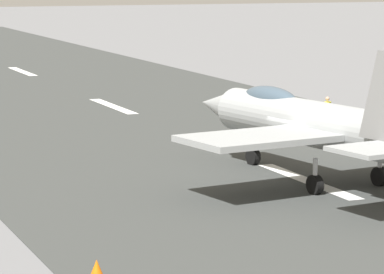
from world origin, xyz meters
TOP-DOWN VIEW (x-y plane):
  - ground_plane at (0.00, 0.00)m, footprint 400.00×400.00m
  - runway_strip at (-0.02, 0.00)m, footprint 240.00×26.00m
  - fighter_jet at (-0.91, -0.31)m, footprint 16.94×13.31m
  - crew_person at (12.34, -7.81)m, footprint 0.50×0.55m
  - marker_cone_near at (-11.00, 12.02)m, footprint 0.44×0.44m

SIDE VIEW (x-z plane):
  - ground_plane at x=0.00m, z-range 0.00..0.00m
  - runway_strip at x=-0.02m, z-range 0.00..0.02m
  - marker_cone_near at x=-11.00m, z-range 0.00..0.55m
  - crew_person at x=12.34m, z-range 0.00..1.73m
  - fighter_jet at x=-0.91m, z-range -0.39..5.21m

